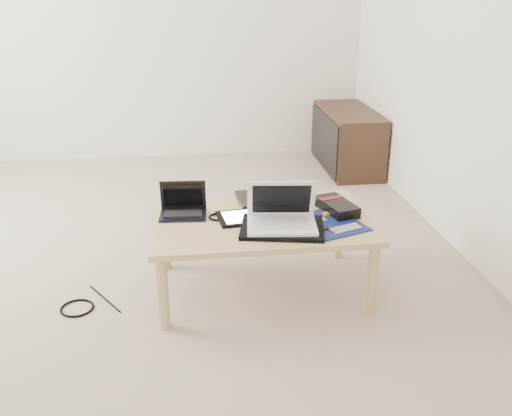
{
  "coord_description": "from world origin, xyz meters",
  "views": [
    {
      "loc": [
        0.38,
        -3.11,
        1.54
      ],
      "look_at": [
        0.73,
        -0.49,
        0.46
      ],
      "focal_mm": 40.0,
      "sensor_mm": 36.0,
      "label": 1
    }
  ],
  "objects": [
    {
      "name": "floor_cable_trail",
      "position": [
        -0.05,
        -0.5,
        0.0
      ],
      "size": [
        0.19,
        0.29,
        0.01
      ],
      "primitive_type": "cylinder",
      "rotation": [
        1.57,
        0.0,
        0.57
      ],
      "color": "black",
      "rests_on": "ground"
    },
    {
      "name": "white_laptop",
      "position": [
        0.84,
        -0.62,
        0.47
      ],
      "size": [
        0.36,
        0.27,
        0.22
      ],
      "color": "white",
      "rests_on": "neoprene_sleeve"
    },
    {
      "name": "media_cabinet",
      "position": [
        1.77,
        1.45,
        0.25
      ],
      "size": [
        0.41,
        0.9,
        0.5
      ],
      "color": "#3C2918",
      "rests_on": "ground"
    },
    {
      "name": "coffee_table",
      "position": [
        0.76,
        -0.49,
        0.35
      ],
      "size": [
        1.1,
        0.7,
        0.4
      ],
      "color": "#D5BC80",
      "rests_on": "ground"
    },
    {
      "name": "cable_coil",
      "position": [
        0.54,
        -0.45,
        0.41
      ],
      "size": [
        0.1,
        0.1,
        0.01
      ],
      "primitive_type": "torus",
      "rotation": [
        0.0,
        0.0,
        -0.1
      ],
      "color": "black",
      "rests_on": "coffee_table"
    },
    {
      "name": "remote",
      "position": [
        0.98,
        -0.43,
        0.41
      ],
      "size": [
        0.11,
        0.25,
        0.02
      ],
      "color": "silver",
      "rests_on": "coffee_table"
    },
    {
      "name": "motherboard",
      "position": [
        1.09,
        -0.59,
        0.4
      ],
      "size": [
        0.37,
        0.41,
        0.02
      ],
      "color": "#0B134B",
      "rests_on": "coffee_table"
    },
    {
      "name": "book",
      "position": [
        0.81,
        -0.24,
        0.41
      ],
      "size": [
        0.3,
        0.26,
        0.03
      ],
      "color": "black",
      "rests_on": "coffee_table"
    },
    {
      "name": "floor_cable_coil",
      "position": [
        -0.18,
        -0.57,
        0.01
      ],
      "size": [
        0.19,
        0.19,
        0.01
      ],
      "primitive_type": "torus",
      "rotation": [
        0.0,
        0.0,
        0.14
      ],
      "color": "black",
      "rests_on": "ground"
    },
    {
      "name": "ground",
      "position": [
        0.0,
        0.0,
        0.0
      ],
      "size": [
        4.0,
        4.0,
        0.0
      ],
      "primitive_type": "plane",
      "color": "#C1B29C",
      "rests_on": "ground"
    },
    {
      "name": "netbook",
      "position": [
        0.37,
        -0.38,
        0.44
      ],
      "size": [
        0.25,
        0.19,
        0.17
      ],
      "color": "black",
      "rests_on": "coffee_table"
    },
    {
      "name": "tablet",
      "position": [
        0.68,
        -0.47,
        0.41
      ],
      "size": [
        0.28,
        0.23,
        0.01
      ],
      "color": "black",
      "rests_on": "coffee_table"
    },
    {
      "name": "gpu_box",
      "position": [
        1.16,
        -0.45,
        0.43
      ],
      "size": [
        0.19,
        0.29,
        0.06
      ],
      "color": "black",
      "rests_on": "coffee_table"
    },
    {
      "name": "neoprene_sleeve",
      "position": [
        0.84,
        -0.63,
        0.41
      ],
      "size": [
        0.45,
        0.36,
        0.02
      ],
      "primitive_type": "cube",
      "rotation": [
        0.0,
        0.0,
        -0.2
      ],
      "color": "black",
      "rests_on": "coffee_table"
    }
  ]
}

